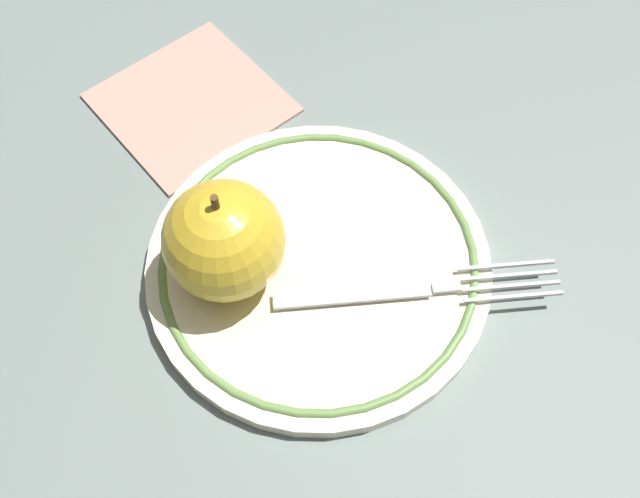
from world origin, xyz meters
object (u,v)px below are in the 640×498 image
at_px(plate, 320,269).
at_px(napkin_folded, 191,102).
at_px(apple_red_whole, 224,241).
at_px(fork, 410,289).

bearing_deg(plate, napkin_folded, -71.77).
relative_size(plate, napkin_folded, 1.84).
bearing_deg(apple_red_whole, plate, 169.19).
bearing_deg(apple_red_whole, napkin_folded, -90.45).
height_order(apple_red_whole, fork, apple_red_whole).
bearing_deg(fork, plate, 155.69).
bearing_deg(apple_red_whole, fork, 157.08).
relative_size(apple_red_whole, fork, 0.46).
bearing_deg(fork, apple_red_whole, 167.33).
height_order(apple_red_whole, napkin_folded, apple_red_whole).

